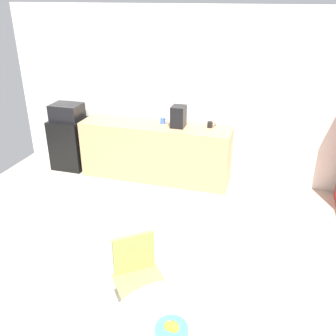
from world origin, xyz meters
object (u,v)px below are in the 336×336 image
Objects in this scene: microwave at (67,112)px; chair_olive at (137,270)px; mug_white at (163,121)px; fruit_bowl at (172,330)px; mini_fridge at (70,143)px; coffee_maker at (178,116)px; mug_green at (210,124)px.

microwave is 0.58× the size of chair_olive.
fruit_bowl is at bearing -71.97° from mug_white.
mini_fridge is 1.75× the size of microwave.
coffee_maker is at bearing 97.73° from chair_olive.
fruit_bowl is 1.68× the size of mug_white.
microwave reaches higher than mini_fridge.
mini_fridge is at bearing 180.00° from coffee_maker.
chair_olive is 2.95m from mug_white.
mug_white is at bearing 102.69° from chair_olive.
mini_fridge is 6.52× the size of mug_green.
mug_green is (2.36, 0.10, -0.02)m from microwave.
chair_olive is 2.86m from coffee_maker.
fruit_bowl is 3.79m from mug_white.
mug_green is 0.40× the size of coffee_maker.
coffee_maker is (-0.47, -0.10, 0.11)m from mug_green.
mug_white and mug_green have the same top height.
microwave is at bearing 0.00° from mini_fridge.
mug_white is at bearing -177.88° from mug_green.
coffee_maker reaches higher than chair_olive.
microwave reaches higher than fruit_bowl.
coffee_maker is (1.89, 0.00, 0.64)m from mini_fridge.
fruit_bowl is 1.68× the size of mug_green.
microwave reaches higher than chair_olive.
fruit_bowl is at bearing -83.09° from mug_green.
mug_green is (0.09, 2.88, 0.43)m from chair_olive.
mini_fridge is 3.59m from chair_olive.
microwave reaches higher than mug_green.
chair_olive is at bearing -50.75° from microwave.
mug_green is at bearing 2.37° from mini_fridge.
microwave is 1.90m from coffee_maker.
coffee_maker is (-0.38, 2.78, 0.54)m from chair_olive.
coffee_maker is at bearing 0.00° from microwave.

